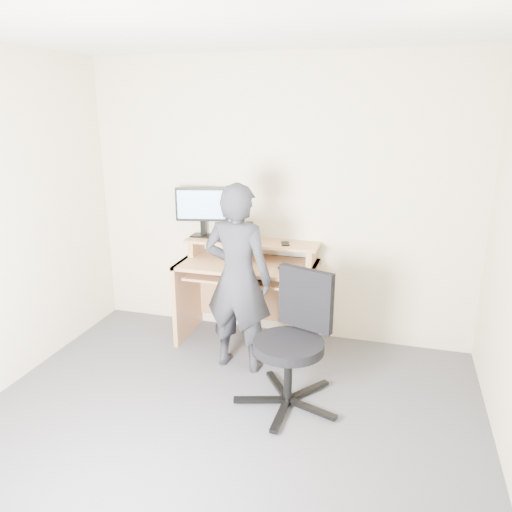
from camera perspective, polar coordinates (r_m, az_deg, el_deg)
The scene contains 14 objects.
ground at distance 3.43m, azimuth -5.05°, elevation -20.61°, with size 3.50×3.50×0.00m, color #4D4D52.
back_wall at distance 4.46m, azimuth 2.56°, elevation 6.24°, with size 3.50×0.02×2.50m, color beige.
ceiling at distance 2.74m, azimuth -6.56°, elevation 25.53°, with size 3.50×3.50×0.02m, color white.
desk at distance 4.50m, azimuth -0.70°, elevation -2.96°, with size 1.20×0.60×0.91m.
monitor at distance 4.56m, azimuth -6.20°, elevation 5.53°, with size 0.47×0.14×0.45m.
external_drive at distance 4.45m, azimuth -1.96°, elevation 3.06°, with size 0.07×0.13×0.20m, color black.
travel_mug at distance 4.41m, azimuth -0.79°, elevation 2.67°, with size 0.07×0.07×0.16m, color silver.
smartphone at distance 4.36m, azimuth 3.37°, elevation 1.43°, with size 0.07×0.13×0.01m, color black.
charger at distance 4.43m, azimuth -3.99°, elevation 1.85°, with size 0.04×0.04×0.04m, color black.
headphones at distance 4.55m, azimuth -2.77°, elevation 2.16°, with size 0.16×0.16×0.02m, color silver.
keyboard at distance 4.32m, azimuth -2.06°, elevation -2.16°, with size 0.46×0.18×0.03m, color black.
mouse at distance 4.18m, azimuth 3.15°, elevation -1.37°, with size 0.10×0.06×0.04m, color black.
office_chair at distance 3.57m, azimuth 4.41°, elevation -9.05°, with size 0.76×0.73×0.95m.
person at distance 3.94m, azimuth -2.09°, elevation -2.60°, with size 0.56×0.37×1.53m, color black.
Camera 1 is at (1.01, -2.52, 2.10)m, focal length 35.00 mm.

